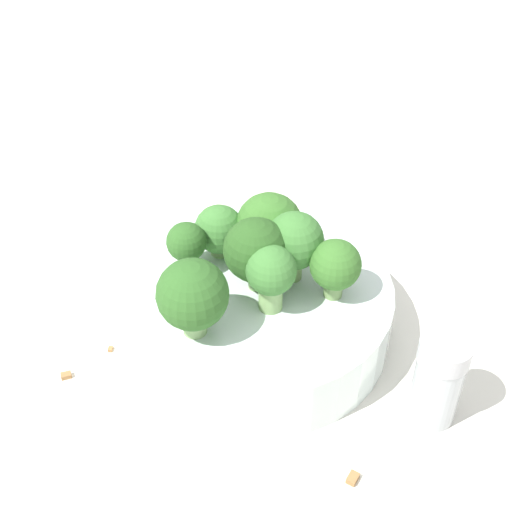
% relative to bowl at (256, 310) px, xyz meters
% --- Properties ---
extents(ground_plane, '(3.00, 3.00, 0.00)m').
position_rel_bowl_xyz_m(ground_plane, '(0.00, 0.00, -0.03)').
color(ground_plane, silver).
extents(bowl, '(0.22, 0.22, 0.05)m').
position_rel_bowl_xyz_m(bowl, '(0.00, 0.00, 0.00)').
color(bowl, silver).
rests_on(bowl, ground_plane).
extents(broccoli_floret_0, '(0.06, 0.06, 0.06)m').
position_rel_bowl_xyz_m(broccoli_floret_0, '(0.04, -0.02, 0.06)').
color(broccoli_floret_0, '#8EB770').
rests_on(broccoli_floret_0, bowl).
extents(broccoli_floret_1, '(0.04, 0.04, 0.05)m').
position_rel_bowl_xyz_m(broccoli_floret_1, '(0.05, 0.02, 0.05)').
color(broccoli_floret_1, '#84AD66').
rests_on(broccoli_floret_1, bowl).
extents(broccoli_floret_2, '(0.05, 0.05, 0.06)m').
position_rel_bowl_xyz_m(broccoli_floret_2, '(0.00, -0.00, 0.06)').
color(broccoli_floret_2, '#8EB770').
rests_on(broccoli_floret_2, bowl).
extents(broccoli_floret_3, '(0.03, 0.03, 0.05)m').
position_rel_bowl_xyz_m(broccoli_floret_3, '(0.03, 0.05, 0.05)').
color(broccoli_floret_3, '#8EB770').
rests_on(broccoli_floret_3, bowl).
extents(broccoli_floret_4, '(0.04, 0.04, 0.06)m').
position_rel_bowl_xyz_m(broccoli_floret_4, '(-0.03, -0.01, 0.06)').
color(broccoli_floret_4, '#84AD66').
rests_on(broccoli_floret_4, bowl).
extents(broccoli_floret_5, '(0.04, 0.04, 0.05)m').
position_rel_bowl_xyz_m(broccoli_floret_5, '(-0.02, -0.06, 0.06)').
color(broccoli_floret_5, '#7A9E5B').
rests_on(broccoli_floret_5, bowl).
extents(broccoli_floret_6, '(0.05, 0.05, 0.07)m').
position_rel_bowl_xyz_m(broccoli_floret_6, '(-0.04, 0.05, 0.06)').
color(broccoli_floret_6, '#8EB770').
rests_on(broccoli_floret_6, bowl).
extents(broccoli_floret_7, '(0.05, 0.05, 0.06)m').
position_rel_bowl_xyz_m(broccoli_floret_7, '(0.01, -0.03, 0.06)').
color(broccoli_floret_7, '#7A9E5B').
rests_on(broccoli_floret_7, bowl).
extents(pepper_shaker, '(0.04, 0.04, 0.08)m').
position_rel_bowl_xyz_m(pepper_shaker, '(-0.11, -0.12, 0.01)').
color(pepper_shaker, '#B2B7BC').
rests_on(pepper_shaker, ground_plane).
extents(almond_crumb_0, '(0.01, 0.01, 0.01)m').
position_rel_bowl_xyz_m(almond_crumb_0, '(-0.02, 0.16, -0.02)').
color(almond_crumb_0, olive).
rests_on(almond_crumb_0, ground_plane).
extents(almond_crumb_1, '(0.01, 0.00, 0.01)m').
position_rel_bowl_xyz_m(almond_crumb_1, '(-0.00, 0.12, -0.02)').
color(almond_crumb_1, olive).
rests_on(almond_crumb_1, ground_plane).
extents(almond_crumb_2, '(0.01, 0.01, 0.01)m').
position_rel_bowl_xyz_m(almond_crumb_2, '(0.12, 0.00, -0.02)').
color(almond_crumb_2, olive).
rests_on(almond_crumb_2, ground_plane).
extents(almond_crumb_3, '(0.01, 0.01, 0.01)m').
position_rel_bowl_xyz_m(almond_crumb_3, '(-0.15, -0.04, -0.02)').
color(almond_crumb_3, olive).
rests_on(almond_crumb_3, ground_plane).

